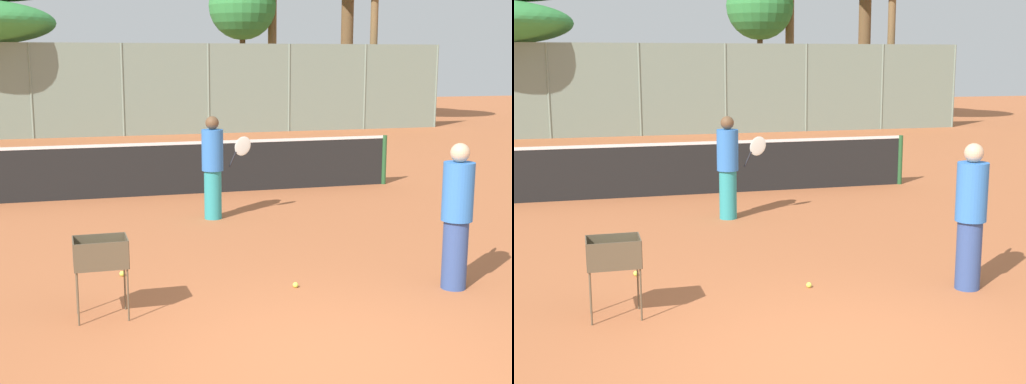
# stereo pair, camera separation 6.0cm
# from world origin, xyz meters

# --- Properties ---
(ground_plane) EXTENTS (80.00, 80.00, 0.00)m
(ground_plane) POSITION_xyz_m (0.00, 0.00, 0.00)
(ground_plane) COLOR #B26038
(tennis_net) EXTENTS (9.18, 0.10, 1.07)m
(tennis_net) POSITION_xyz_m (0.00, 8.34, 0.56)
(tennis_net) COLOR #26592D
(tennis_net) RESTS_ON ground_plane
(back_fence) EXTENTS (24.65, 0.08, 3.24)m
(back_fence) POSITION_xyz_m (-0.00, 19.78, 1.62)
(back_fence) COLOR gray
(back_fence) RESTS_ON ground_plane
(tree_3) EXTENTS (2.97, 2.97, 6.47)m
(tree_3) POSITION_xyz_m (5.84, 25.46, 4.96)
(tree_3) COLOR brown
(tree_3) RESTS_ON ground_plane
(player_white_outfit) EXTENTS (0.93, 0.37, 1.76)m
(player_white_outfit) POSITION_xyz_m (0.21, 6.00, 0.91)
(player_white_outfit) COLOR teal
(player_white_outfit) RESTS_ON ground_plane
(player_red_cap) EXTENTS (0.64, 0.78, 1.75)m
(player_red_cap) POSITION_xyz_m (2.18, 1.53, 0.90)
(player_red_cap) COLOR #334C8C
(player_red_cap) RESTS_ON ground_plane
(ball_cart) EXTENTS (0.56, 0.41, 0.87)m
(ball_cart) POSITION_xyz_m (-1.95, 1.66, 0.64)
(ball_cart) COLOR brown
(ball_cart) RESTS_ON ground_plane
(tennis_ball_2) EXTENTS (0.07, 0.07, 0.07)m
(tennis_ball_2) POSITION_xyz_m (0.35, 2.05, 0.03)
(tennis_ball_2) COLOR #D1E54C
(tennis_ball_2) RESTS_ON ground_plane
(tennis_ball_4) EXTENTS (0.07, 0.07, 0.07)m
(tennis_ball_4) POSITION_xyz_m (-1.61, 3.08, 0.03)
(tennis_ball_4) COLOR #D1E54C
(tennis_ball_4) RESTS_ON ground_plane
(parked_car) EXTENTS (4.20, 1.70, 1.60)m
(parked_car) POSITION_xyz_m (-2.18, 23.00, 0.66)
(parked_car) COLOR white
(parked_car) RESTS_ON ground_plane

